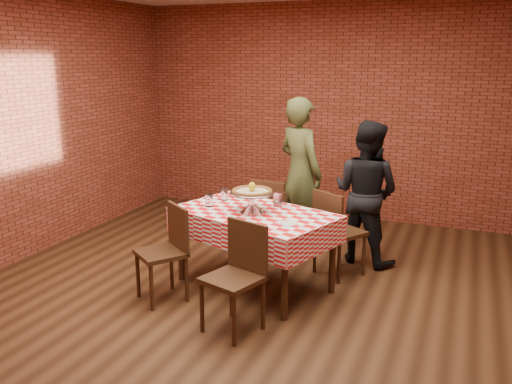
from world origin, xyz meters
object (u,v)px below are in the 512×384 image
pizza (252,192)px  diner_black (366,193)px  pizza_stand (252,202)px  chair_far_right (340,233)px  water_glass_left (209,201)px  chair_near_left (161,255)px  chair_far_left (275,217)px  water_glass_right (224,194)px  chair_near_right (232,280)px  diner_olive (300,173)px  condiment_caddy (280,200)px  table (254,250)px

pizza → diner_black: size_ratio=0.25×
pizza → diner_black: (0.87, 1.09, -0.18)m
pizza_stand → chair_far_right: (0.71, 0.62, -0.41)m
water_glass_left → chair_near_left: water_glass_left is taller
pizza_stand → water_glass_left: size_ratio=3.58×
chair_far_left → chair_far_right: (0.81, -0.29, 0.00)m
water_glass_right → chair_near_right: chair_near_right is taller
chair_far_left → diner_olive: diner_olive is taller
pizza_stand → water_glass_left: bearing=177.6°
chair_far_right → diner_olive: 1.05m
water_glass_right → diner_olive: diner_olive is taller
chair_near_right → diner_black: (0.69, 1.96, 0.33)m
pizza_stand → chair_near_left: bearing=-139.0°
pizza_stand → chair_near_left: (-0.66, -0.58, -0.42)m
diner_olive → pizza: bearing=118.6°
diner_black → water_glass_left: bearing=56.2°
water_glass_right → diner_black: (1.30, 0.79, -0.05)m
condiment_caddy → diner_olive: 1.07m
chair_near_left → chair_far_left: 1.59m
pizza → chair_far_right: size_ratio=0.43×
pizza_stand → pizza: bearing=0.0°
diner_black → pizza_stand: bearing=68.8°
chair_near_left → diner_black: 2.29m
water_glass_right → chair_far_left: size_ratio=0.13×
water_glass_right → diner_olive: 1.14m
chair_near_left → chair_far_right: bearing=77.0°
water_glass_left → chair_near_left: (-0.20, -0.59, -0.38)m
pizza → chair_near_right: 1.03m
pizza → chair_near_left: size_ratio=0.43×
pizza_stand → chair_near_left: size_ratio=0.49×
table → chair_far_left: (-0.11, 0.89, 0.07)m
water_glass_left → chair_near_right: 1.16m
pizza → water_glass_right: pizza is taller
pizza → water_glass_left: pizza is taller
diner_olive → table: bearing=119.2°
chair_near_left → chair_near_right: (0.85, -0.30, 0.01)m
pizza → diner_black: bearing=51.4°
chair_near_right → chair_far_right: (0.53, 1.50, -0.00)m
chair_near_left → diner_olive: 2.08m
condiment_caddy → diner_olive: bearing=111.8°
water_glass_right → chair_far_right: chair_far_right is taller
chair_far_left → condiment_caddy: bearing=120.7°
water_glass_left → chair_far_left: (0.36, 0.89, -0.37)m
chair_far_left → diner_black: diner_black is taller
water_glass_right → chair_near_right: bearing=-62.3°
condiment_caddy → pizza_stand: bearing=-110.7°
pizza_stand → condiment_caddy: 0.32m
table → pizza: size_ratio=3.88×
pizza_stand → diner_black: size_ratio=0.28×
water_glass_left → chair_far_right: size_ratio=0.13×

